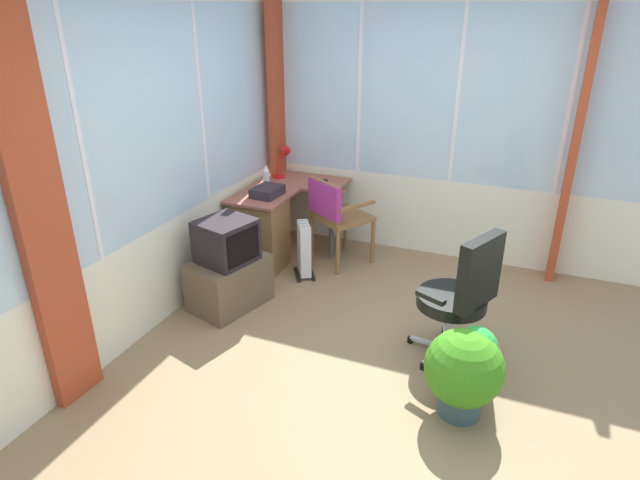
% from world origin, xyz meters
% --- Properties ---
extents(ground, '(4.99, 4.82, 0.06)m').
position_xyz_m(ground, '(0.00, 0.00, -0.03)').
color(ground, '#8A714E').
extents(north_window_panel, '(3.99, 0.07, 2.60)m').
position_xyz_m(north_window_panel, '(-0.00, 1.94, 1.30)').
color(north_window_panel, silver).
rests_on(north_window_panel, ground).
extents(east_window_panel, '(0.07, 3.82, 2.60)m').
position_xyz_m(east_window_panel, '(2.02, 0.00, 1.30)').
color(east_window_panel, silver).
rests_on(east_window_panel, ground).
extents(curtain_north_left, '(0.33, 0.09, 2.50)m').
position_xyz_m(curtain_north_left, '(-1.10, 1.86, 1.25)').
color(curtain_north_left, '#AA4125').
rests_on(curtain_north_left, ground).
extents(curtain_corner, '(0.33, 0.08, 2.50)m').
position_xyz_m(curtain_corner, '(1.89, 1.81, 1.25)').
color(curtain_corner, '#AA4125').
rests_on(curtain_corner, ground).
extents(curtain_east_far, '(0.33, 0.08, 2.50)m').
position_xyz_m(curtain_east_far, '(1.94, -1.05, 1.25)').
color(curtain_east_far, '#AA4125').
rests_on(curtain_east_far, ground).
extents(desk, '(1.16, 0.88, 0.72)m').
position_xyz_m(desk, '(1.10, 1.61, 0.39)').
color(desk, '#985546').
rests_on(desk, ground).
extents(desk_lamp, '(0.24, 0.21, 0.33)m').
position_xyz_m(desk_lamp, '(1.78, 1.67, 0.93)').
color(desk_lamp, red).
rests_on(desk_lamp, desk).
extents(tv_remote, '(0.11, 0.15, 0.02)m').
position_xyz_m(tv_remote, '(1.72, 1.26, 0.73)').
color(tv_remote, black).
rests_on(tv_remote, desk).
extents(spray_bottle, '(0.06, 0.06, 0.22)m').
position_xyz_m(spray_bottle, '(1.39, 1.71, 0.83)').
color(spray_bottle, silver).
rests_on(spray_bottle, desk).
extents(paper_tray, '(0.32, 0.25, 0.09)m').
position_xyz_m(paper_tray, '(1.13, 1.57, 0.77)').
color(paper_tray, '#2A232C').
rests_on(paper_tray, desk).
extents(wooden_armchair, '(0.66, 0.66, 0.88)m').
position_xyz_m(wooden_armchair, '(1.37, 0.99, 0.58)').
color(wooden_armchair, brown).
rests_on(wooden_armchair, ground).
extents(office_chair, '(0.63, 0.60, 1.00)m').
position_xyz_m(office_chair, '(0.25, -0.41, 0.57)').
color(office_chair, '#B7B7BF').
rests_on(office_chair, ground).
extents(tv_on_stand, '(0.74, 0.60, 0.79)m').
position_xyz_m(tv_on_stand, '(0.28, 1.52, 0.35)').
color(tv_on_stand, brown).
rests_on(tv_on_stand, ground).
extents(space_heater, '(0.33, 0.29, 0.54)m').
position_xyz_m(space_heater, '(1.04, 1.16, 0.27)').
color(space_heater, silver).
rests_on(space_heater, ground).
extents(potted_plant, '(0.49, 0.49, 0.59)m').
position_xyz_m(potted_plant, '(-0.32, -0.53, 0.34)').
color(potted_plant, '#344E52').
rests_on(potted_plant, ground).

